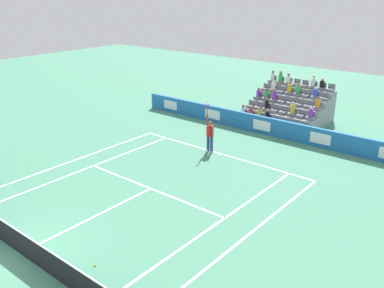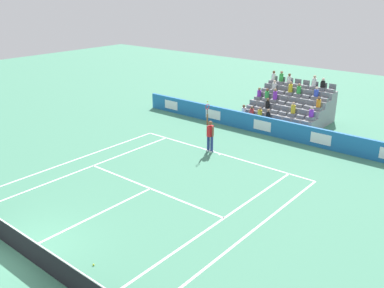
# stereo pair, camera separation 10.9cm
# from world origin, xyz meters

# --- Properties ---
(ground_plane) EXTENTS (80.00, 80.00, 0.00)m
(ground_plane) POSITION_xyz_m (0.00, 0.00, 0.00)
(ground_plane) COLOR #47896B
(line_baseline) EXTENTS (10.97, 0.10, 0.01)m
(line_baseline) POSITION_xyz_m (0.00, -11.89, 0.00)
(line_baseline) COLOR white
(line_baseline) RESTS_ON ground
(line_service) EXTENTS (8.23, 0.10, 0.01)m
(line_service) POSITION_xyz_m (0.00, -6.40, 0.00)
(line_service) COLOR white
(line_service) RESTS_ON ground
(line_centre_service) EXTENTS (0.10, 6.40, 0.01)m
(line_centre_service) POSITION_xyz_m (0.00, -3.20, 0.00)
(line_centre_service) COLOR white
(line_centre_service) RESTS_ON ground
(line_singles_sideline_left) EXTENTS (0.10, 11.89, 0.01)m
(line_singles_sideline_left) POSITION_xyz_m (4.12, -5.95, 0.00)
(line_singles_sideline_left) COLOR white
(line_singles_sideline_left) RESTS_ON ground
(line_singles_sideline_right) EXTENTS (0.10, 11.89, 0.01)m
(line_singles_sideline_right) POSITION_xyz_m (-4.12, -5.95, 0.00)
(line_singles_sideline_right) COLOR white
(line_singles_sideline_right) RESTS_ON ground
(line_doubles_sideline_left) EXTENTS (0.10, 11.89, 0.01)m
(line_doubles_sideline_left) POSITION_xyz_m (5.49, -5.95, 0.00)
(line_doubles_sideline_left) COLOR white
(line_doubles_sideline_left) RESTS_ON ground
(line_doubles_sideline_right) EXTENTS (0.10, 11.89, 0.01)m
(line_doubles_sideline_right) POSITION_xyz_m (-5.49, -5.95, 0.00)
(line_doubles_sideline_right) COLOR white
(line_doubles_sideline_right) RESTS_ON ground
(line_centre_mark) EXTENTS (0.10, 0.20, 0.01)m
(line_centre_mark) POSITION_xyz_m (0.00, -11.79, 0.00)
(line_centre_mark) COLOR white
(line_centre_mark) RESTS_ON ground
(sponsor_barrier) EXTENTS (19.04, 0.22, 1.10)m
(sponsor_barrier) POSITION_xyz_m (0.00, -16.33, 0.55)
(sponsor_barrier) COLOR #1E66AD
(sponsor_barrier) RESTS_ON ground
(tennis_net) EXTENTS (11.97, 0.10, 1.07)m
(tennis_net) POSITION_xyz_m (0.00, 0.00, 0.49)
(tennis_net) COLOR #33383D
(tennis_net) RESTS_ON ground
(tennis_player) EXTENTS (0.53, 0.37, 2.85)m
(tennis_player) POSITION_xyz_m (0.71, -11.81, 0.99)
(tennis_player) COLOR navy
(tennis_player) RESTS_ON ground
(stadium_stand) EXTENTS (4.96, 4.75, 3.04)m
(stadium_stand) POSITION_xyz_m (0.01, -19.89, 0.84)
(stadium_stand) COLOR gray
(stadium_stand) RESTS_ON ground
(loose_tennis_ball) EXTENTS (0.07, 0.07, 0.07)m
(loose_tennis_ball) POSITION_xyz_m (-2.55, -1.18, 0.03)
(loose_tennis_ball) COLOR #D1E533
(loose_tennis_ball) RESTS_ON ground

